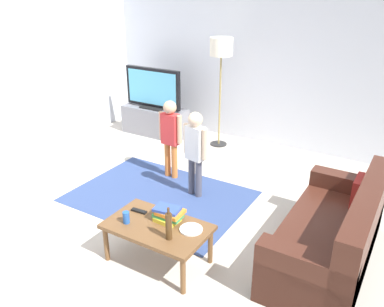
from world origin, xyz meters
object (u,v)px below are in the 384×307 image
at_px(couch, 336,238).
at_px(tv_remote, 139,211).
at_px(tv, 153,89).
at_px(bottle, 169,226).
at_px(book_stack, 168,214).
at_px(tv_stand, 155,121).
at_px(coffee_table, 157,229).
at_px(plate, 191,229).
at_px(child_center, 195,147).
at_px(floor_lamp, 221,53).
at_px(child_near_tv, 170,132).
at_px(soda_can, 126,217).

distance_m(couch, tv_remote, 1.96).
bearing_deg(tv, bottle, -51.59).
relative_size(book_stack, tv_remote, 1.70).
distance_m(tv_stand, coffee_table, 3.62).
height_order(bottle, plate, bottle).
relative_size(tv_stand, child_center, 1.06).
xyz_separation_m(couch, child_center, (-1.87, 0.46, 0.39)).
bearing_deg(floor_lamp, bottle, -70.06).
bearing_deg(child_near_tv, child_center, -26.40).
relative_size(tv, soda_can, 9.17).
relative_size(couch, child_center, 1.59).
xyz_separation_m(tv_stand, child_center, (1.78, -1.55, 0.43)).
bearing_deg(tv_remote, couch, 19.67).
height_order(floor_lamp, child_center, floor_lamp).
bearing_deg(floor_lamp, child_near_tv, -90.51).
xyz_separation_m(child_near_tv, tv_remote, (0.64, -1.52, -0.24)).
bearing_deg(plate, soda_can, -159.87).
distance_m(child_center, bottle, 1.59).
relative_size(floor_lamp, book_stack, 6.15).
relative_size(couch, tv_remote, 10.59).
relative_size(bottle, soda_can, 2.70).
height_order(floor_lamp, child_near_tv, floor_lamp).
height_order(book_stack, plate, book_stack).
bearing_deg(couch, tv_remote, -156.46).
xyz_separation_m(tv, soda_can, (1.88, -3.00, -0.37)).
height_order(child_near_tv, coffee_table, child_near_tv).
bearing_deg(child_center, floor_lamp, 107.88).
distance_m(child_center, book_stack, 1.31).
bearing_deg(bottle, tv_stand, 128.22).
height_order(tv, book_stack, tv).
relative_size(tv_stand, plate, 5.45).
height_order(tv, soda_can, tv).
distance_m(child_near_tv, book_stack, 1.81).
distance_m(couch, book_stack, 1.64).
height_order(tv_stand, child_near_tv, child_near_tv).
relative_size(book_stack, soda_can, 2.41).
height_order(tv_stand, tv_remote, tv_stand).
bearing_deg(coffee_table, child_center, 105.78).
xyz_separation_m(coffee_table, plate, (0.32, 0.10, 0.06)).
relative_size(floor_lamp, child_near_tv, 1.59).
distance_m(tv_stand, child_center, 2.40).
xyz_separation_m(coffee_table, bottle, (0.22, -0.12, 0.19)).
xyz_separation_m(floor_lamp, child_near_tv, (-0.01, -1.43, -0.87)).
xyz_separation_m(tv_stand, plate, (2.48, -2.80, 0.18)).
bearing_deg(coffee_table, couch, 30.56).
xyz_separation_m(tv_stand, couch, (3.65, -2.02, 0.05)).
distance_m(tv_stand, couch, 4.17).
height_order(tv, plate, tv).
height_order(floor_lamp, tv_remote, floor_lamp).
bearing_deg(plate, bottle, -114.50).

